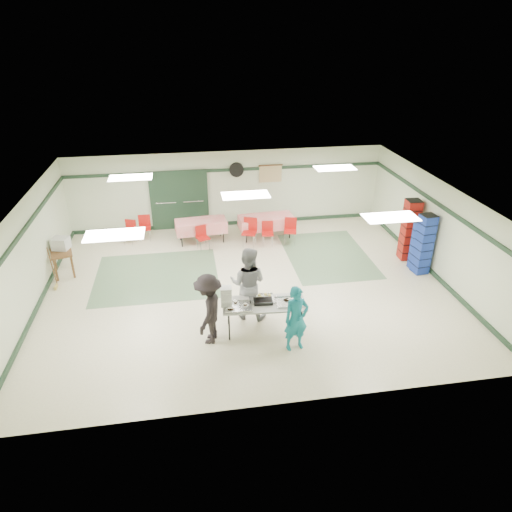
{
  "coord_description": "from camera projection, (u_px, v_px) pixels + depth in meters",
  "views": [
    {
      "loc": [
        -1.49,
        -10.89,
        6.52
      ],
      "look_at": [
        0.22,
        -0.3,
        1.08
      ],
      "focal_mm": 32.0,
      "sensor_mm": 36.0,
      "label": 1
    }
  ],
  "objects": [
    {
      "name": "serving_table",
      "position": [
        264.0,
        305.0,
        10.6
      ],
      "size": [
        1.98,
        0.92,
        0.76
      ],
      "rotation": [
        0.0,
        0.0,
        -0.07
      ],
      "color": "#B6B5B0",
      "rests_on": "floor"
    },
    {
      "name": "trim_right",
      "position": [
        441.0,
        206.0,
        12.6
      ],
      "size": [
        0.06,
        9.0,
        0.1
      ],
      "primitive_type": "cube",
      "rotation": [
        0.0,
        0.0,
        1.57
      ],
      "color": "#1D3523",
      "rests_on": "wall_back"
    },
    {
      "name": "baseboard_back",
      "position": [
        229.0,
        223.0,
        16.66
      ],
      "size": [
        11.0,
        0.06,
        0.12
      ],
      "primitive_type": "cube",
      "color": "#1D3523",
      "rests_on": "floor"
    },
    {
      "name": "chair_loose_a",
      "position": [
        145.0,
        225.0,
        15.33
      ],
      "size": [
        0.4,
        0.4,
        0.85
      ],
      "rotation": [
        0.0,
        0.0,
        -0.01
      ],
      "color": "red",
      "rests_on": "floor"
    },
    {
      "name": "sheet_tray_mid",
      "position": [
        262.0,
        299.0,
        10.71
      ],
      "size": [
        0.62,
        0.48,
        0.02
      ],
      "primitive_type": "cube",
      "rotation": [
        0.0,
        0.0,
        -0.07
      ],
      "color": "silver",
      "rests_on": "serving_table"
    },
    {
      "name": "baseboard_left",
      "position": [
        40.0,
        301.0,
        11.94
      ],
      "size": [
        0.06,
        9.0,
        0.12
      ],
      "primitive_type": "cube",
      "rotation": [
        0.0,
        0.0,
        1.57
      ],
      "color": "#1D3523",
      "rests_on": "floor"
    },
    {
      "name": "dining_table_b",
      "position": [
        201.0,
        226.0,
        15.15
      ],
      "size": [
        1.72,
        0.88,
        0.77
      ],
      "rotation": [
        0.0,
        0.0,
        0.09
      ],
      "color": "red",
      "rests_on": "floor"
    },
    {
      "name": "printer_table",
      "position": [
        62.0,
        254.0,
        13.11
      ],
      "size": [
        0.77,
        0.99,
        0.74
      ],
      "rotation": [
        0.0,
        0.0,
        0.26
      ],
      "color": "brown",
      "rests_on": "floor"
    },
    {
      "name": "chair_a",
      "position": [
        268.0,
        231.0,
        14.99
      ],
      "size": [
        0.42,
        0.42,
        0.8
      ],
      "rotation": [
        0.0,
        0.0,
        -0.14
      ],
      "color": "red",
      "rests_on": "floor"
    },
    {
      "name": "sheet_tray_right",
      "position": [
        290.0,
        302.0,
        10.59
      ],
      "size": [
        0.67,
        0.53,
        0.02
      ],
      "primitive_type": "cube",
      "rotation": [
        0.0,
        0.0,
        -0.07
      ],
      "color": "silver",
      "rests_on": "serving_table"
    },
    {
      "name": "sheet_tray_left",
      "position": [
        238.0,
        307.0,
        10.42
      ],
      "size": [
        0.66,
        0.52,
        0.02
      ],
      "primitive_type": "cube",
      "rotation": [
        0.0,
        0.0,
        -0.07
      ],
      "color": "silver",
      "rests_on": "serving_table"
    },
    {
      "name": "ceiling",
      "position": [
        246.0,
        194.0,
        11.53
      ],
      "size": [
        11.0,
        11.0,
        0.0
      ],
      "primitive_type": "plane",
      "rotation": [
        3.14,
        0.0,
        0.0
      ],
      "color": "silver",
      "rests_on": "wall_back"
    },
    {
      "name": "foam_box_stack",
      "position": [
        226.0,
        296.0,
        10.4
      ],
      "size": [
        0.27,
        0.25,
        0.47
      ],
      "primitive_type": "cube",
      "rotation": [
        0.0,
        0.0,
        -0.07
      ],
      "color": "white",
      "rests_on": "serving_table"
    },
    {
      "name": "crate_stack_blue_a",
      "position": [
        419.0,
        246.0,
        13.35
      ],
      "size": [
        0.4,
        0.4,
        1.47
      ],
      "primitive_type": "cube",
      "rotation": [
        0.0,
        0.0,
        0.07
      ],
      "color": "navy",
      "rests_on": "floor"
    },
    {
      "name": "scroll_banner",
      "position": [
        270.0,
        174.0,
        16.03
      ],
      "size": [
        0.8,
        0.02,
        0.6
      ],
      "primitive_type": "cube",
      "color": "#D3B883",
      "rests_on": "wall_back"
    },
    {
      "name": "chair_loose_b",
      "position": [
        130.0,
        229.0,
        15.1
      ],
      "size": [
        0.48,
        0.48,
        0.79
      ],
      "rotation": [
        0.0,
        0.0,
        -0.38
      ],
      "color": "red",
      "rests_on": "floor"
    },
    {
      "name": "wall_front",
      "position": [
        281.0,
        348.0,
        8.18
      ],
      "size": [
        11.0,
        0.0,
        11.0
      ],
      "primitive_type": "plane",
      "rotation": [
        -1.57,
        0.0,
        0.0
      ],
      "color": "beige",
      "rests_on": "floor"
    },
    {
      "name": "door_frame",
      "position": [
        179.0,
        201.0,
        15.92
      ],
      "size": [
        2.0,
        0.03,
        2.15
      ],
      "primitive_type": "cube",
      "color": "#1D3523",
      "rests_on": "floor"
    },
    {
      "name": "chair_d",
      "position": [
        202.0,
        235.0,
        14.68
      ],
      "size": [
        0.47,
        0.47,
        0.79
      ],
      "rotation": [
        0.0,
        0.0,
        0.34
      ],
      "color": "red",
      "rests_on": "floor"
    },
    {
      "name": "baking_pan",
      "position": [
        263.0,
        301.0,
        10.57
      ],
      "size": [
        0.46,
        0.3,
        0.08
      ],
      "primitive_type": "cube",
      "rotation": [
        0.0,
        0.0,
        -0.07
      ],
      "color": "black",
      "rests_on": "serving_table"
    },
    {
      "name": "green_patch_b",
      "position": [
        327.0,
        255.0,
        14.47
      ],
      "size": [
        2.5,
        3.5,
        0.01
      ],
      "primitive_type": "cube",
      "color": "slate",
      "rests_on": "floor"
    },
    {
      "name": "volunteer_dark",
      "position": [
        209.0,
        309.0,
        10.19
      ],
      "size": [
        0.94,
        1.24,
        1.71
      ],
      "primitive_type": "imported",
      "rotation": [
        0.0,
        0.0,
        -1.88
      ],
      "color": "black",
      "rests_on": "floor"
    },
    {
      "name": "wall_fan",
      "position": [
        236.0,
        170.0,
        15.77
      ],
      "size": [
        0.5,
        0.1,
        0.5
      ],
      "primitive_type": "cylinder",
      "rotation": [
        1.57,
        0.0,
        0.0
      ],
      "color": "black",
      "rests_on": "wall_back"
    },
    {
      "name": "office_printer",
      "position": [
        61.0,
        243.0,
        13.1
      ],
      "size": [
        0.52,
        0.48,
        0.35
      ],
      "primitive_type": "cube",
      "rotation": [
        0.0,
        0.0,
        -0.25
      ],
      "color": "#AFB0AB",
      "rests_on": "printer_table"
    },
    {
      "name": "dining_table_a",
      "position": [
        266.0,
        222.0,
        15.46
      ],
      "size": [
        1.87,
        0.95,
        0.77
      ],
      "rotation": [
        0.0,
        0.0,
        0.08
      ],
      "color": "red",
      "rests_on": "floor"
    },
    {
      "name": "chair_b",
      "position": [
        250.0,
        229.0,
        14.87
      ],
      "size": [
        0.56,
        0.56,
        0.95
      ],
      "rotation": [
        0.0,
        0.0,
        -0.35
      ],
      "color": "red",
      "rests_on": "floor"
    },
    {
      "name": "trim_back",
      "position": [
        228.0,
        170.0,
        15.76
      ],
      "size": [
        11.0,
        0.06,
        0.1
      ],
      "primitive_type": "cube",
      "color": "#1D3523",
      "rests_on": "wall_back"
    },
    {
      "name": "double_door_right",
      "position": [
        193.0,
        200.0,
        16.01
      ],
      "size": [
        0.9,
        0.06,
        2.1
      ],
      "primitive_type": "cube",
      "color": "gray",
      "rests_on": "floor"
    },
    {
      "name": "crate_stack_red",
      "position": [
        409.0,
        230.0,
        13.85
      ],
      "size": [
        0.44,
        0.44,
        1.92
      ],
      "primitive_type": "cube",
      "rotation": [
        0.0,
        0.0,
        -0.05
      ],
      "color": "maroon",
      "rests_on": "floor"
    },
    {
      "name": "double_door_left",
      "position": [
        166.0,
        201.0,
        15.87
      ],
      "size": [
        0.9,
        0.06,
        2.1
      ],
      "primitive_type": "cube",
      "color": "gray",
      "rests_on": "floor"
    },
    {
      "name": "wall_back",
      "position": [
        228.0,
        189.0,
        16.1
      ],
      "size": [
        11.0,
        0.0,
        11.0
      ],
      "primitive_type": "plane",
      "rotation": [
        1.57,
        0.0,
        0.0
      ],
      "color": "beige",
      "rests_on": "floor"
    },
    {
      "name": "volunteer_teal",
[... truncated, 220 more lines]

